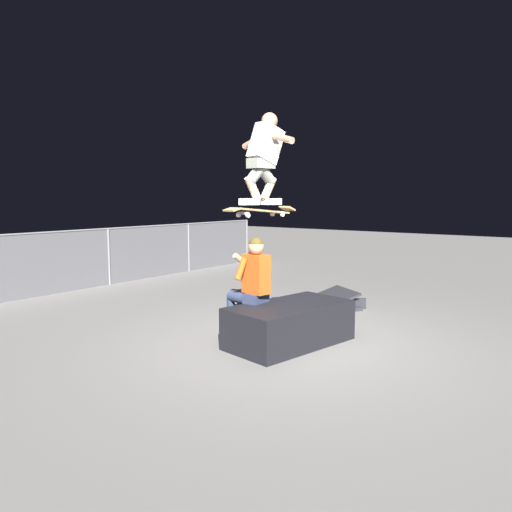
{
  "coord_description": "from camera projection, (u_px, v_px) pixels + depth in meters",
  "views": [
    {
      "loc": [
        -5.11,
        -3.28,
        1.85
      ],
      "look_at": [
        -0.24,
        0.36,
        1.12
      ],
      "focal_mm": 33.92,
      "sensor_mm": 36.0,
      "label": 1
    }
  ],
  "objects": [
    {
      "name": "ground_plane",
      "position": [
        289.0,
        342.0,
        6.24
      ],
      "size": [
        40.0,
        40.0,
        0.0
      ],
      "primitive_type": "plane",
      "color": "slate"
    },
    {
      "name": "ledge_box_main",
      "position": [
        290.0,
        324.0,
        6.12
      ],
      "size": [
        1.74,
        1.12,
        0.52
      ],
      "primitive_type": "cube",
      "rotation": [
        0.0,
        0.0,
        -0.19
      ],
      "color": "black",
      "rests_on": "ground"
    },
    {
      "name": "person_sitting_on_ledge",
      "position": [
        250.0,
        283.0,
        6.25
      ],
      "size": [
        0.6,
        0.78,
        1.35
      ],
      "color": "#2D3856",
      "rests_on": "ground"
    },
    {
      "name": "skateboard",
      "position": [
        261.0,
        211.0,
        5.94
      ],
      "size": [
        1.04,
        0.42,
        0.13
      ],
      "color": "#AD8451"
    },
    {
      "name": "skater_airborne",
      "position": [
        264.0,
        154.0,
        5.89
      ],
      "size": [
        0.64,
        0.88,
        1.12
      ],
      "color": "white"
    },
    {
      "name": "kicker_ramp",
      "position": [
        319.0,
        305.0,
        8.1
      ],
      "size": [
        1.46,
        1.34,
        0.4
      ],
      "color": "#28282D",
      "rests_on": "ground"
    },
    {
      "name": "fence_back",
      "position": [
        57.0,
        260.0,
        9.33
      ],
      "size": [
        12.05,
        0.05,
        1.22
      ],
      "color": "slate",
      "rests_on": "ground"
    }
  ]
}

